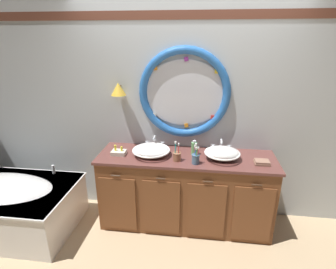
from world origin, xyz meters
TOP-DOWN VIEW (x-y plane):
  - ground_plane at (0.00, 0.00)m, footprint 14.00×14.00m
  - back_wall_assembly at (-0.00, 0.59)m, footprint 6.40×0.26m
  - vanity_counter at (0.05, 0.26)m, footprint 1.95×0.61m
  - bathtub at (-2.04, -0.09)m, footprint 1.69×0.95m
  - sink_basin_left at (-0.33, 0.24)m, footprint 0.42×0.42m
  - sink_basin_right at (0.44, 0.24)m, footprint 0.38×0.38m
  - faucet_set_left at (-0.33, 0.47)m, footprint 0.23×0.13m
  - faucet_set_right at (0.44, 0.47)m, footprint 0.24×0.14m
  - toothbrush_holder_left at (-0.04, 0.14)m, footprint 0.09×0.09m
  - toothbrush_holder_right at (0.16, 0.09)m, footprint 0.09×0.09m
  - soap_dispenser at (0.14, 0.32)m, footprint 0.06×0.07m
  - folded_hand_towel at (0.85, 0.17)m, footprint 0.16×0.12m
  - toiletry_basket at (-0.70, 0.21)m, footprint 0.16×0.12m

SIDE VIEW (x-z plane):
  - ground_plane at x=0.00m, z-range 0.00..0.00m
  - bathtub at x=-2.04m, z-range 0.00..0.63m
  - vanity_counter at x=0.05m, z-range 0.00..0.87m
  - folded_hand_towel at x=0.85m, z-range 0.87..0.91m
  - toiletry_basket at x=-0.70m, z-range 0.84..0.95m
  - toothbrush_holder_left at x=-0.04m, z-range 0.82..1.03m
  - faucet_set_left at x=-0.33m, z-range 0.86..1.00m
  - faucet_set_right at x=0.44m, z-range 0.86..1.00m
  - sink_basin_left at x=-0.33m, z-range 0.87..0.99m
  - toothbrush_holder_right at x=0.16m, z-range 0.82..1.04m
  - sink_basin_right at x=0.44m, z-range 0.87..1.01m
  - soap_dispenser at x=0.14m, z-range 0.86..1.04m
  - back_wall_assembly at x=0.00m, z-range 0.02..2.62m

